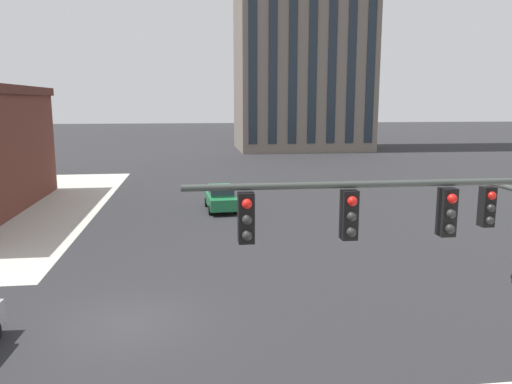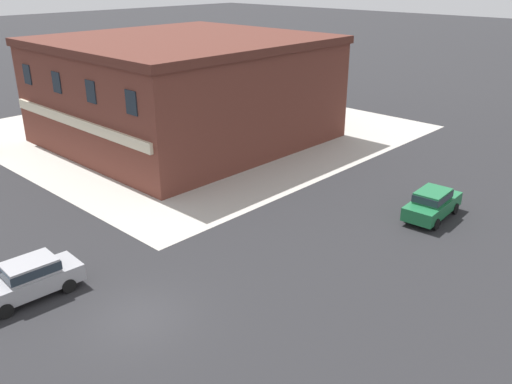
% 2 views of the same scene
% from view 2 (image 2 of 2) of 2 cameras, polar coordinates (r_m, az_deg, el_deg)
% --- Properties ---
extents(ground_plane, '(320.00, 320.00, 0.00)m').
position_cam_2_polar(ground_plane, '(23.05, -12.28, -12.92)').
color(ground_plane, '#262628').
extents(sidewalk_far_corner, '(32.00, 32.00, 0.02)m').
position_cam_2_polar(sidewalk_far_corner, '(48.72, -6.58, 6.69)').
color(sidewalk_far_corner, '#B7B2A8').
rests_on(sidewalk_far_corner, ground).
extents(car_main_northbound_near, '(2.06, 4.48, 1.68)m').
position_cam_2_polar(car_main_northbound_near, '(25.35, -22.92, -8.36)').
color(car_main_northbound_near, '#99999E').
rests_on(car_main_northbound_near, ground).
extents(car_main_northbound_far, '(2.08, 4.49, 1.68)m').
position_cam_2_polar(car_main_northbound_far, '(32.13, 18.20, -1.09)').
color(car_main_northbound_far, '#1E6B3D').
rests_on(car_main_northbound_far, ground).
extents(storefront_block_near_corner, '(18.70, 19.91, 8.29)m').
position_cam_2_polar(storefront_block_near_corner, '(44.96, -7.52, 10.77)').
color(storefront_block_near_corner, brown).
rests_on(storefront_block_near_corner, ground).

